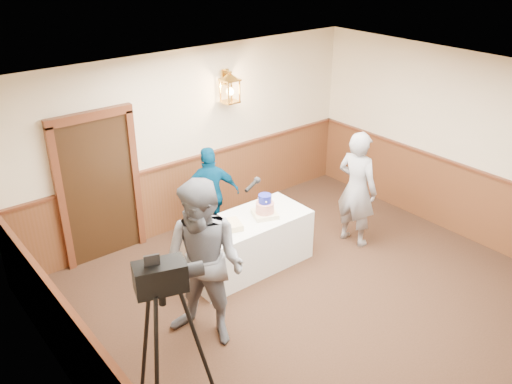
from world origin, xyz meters
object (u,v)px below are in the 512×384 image
(tiered_cake, at_px, (265,208))
(sheet_cake_green, at_px, (201,233))
(baker, at_px, (357,189))
(assistant_p, at_px, (211,195))
(sheet_cake_yellow, at_px, (226,226))
(display_table, at_px, (247,243))
(interviewer, at_px, (204,265))
(tv_camera_rig, at_px, (168,355))

(tiered_cake, xyz_separation_m, sheet_cake_green, (-0.98, 0.12, -0.09))
(sheet_cake_green, height_order, baker, baker)
(assistant_p, bearing_deg, baker, 160.43)
(tiered_cake, xyz_separation_m, sheet_cake_yellow, (-0.62, 0.05, -0.09))
(display_table, bearing_deg, interviewer, -145.26)
(interviewer, distance_m, baker, 3.00)
(tiered_cake, xyz_separation_m, baker, (1.43, -0.39, 0.01))
(sheet_cake_green, distance_m, interviewer, 1.11)
(display_table, height_order, tiered_cake, tiered_cake)
(interviewer, distance_m, assistant_p, 2.26)
(tv_camera_rig, bearing_deg, baker, 34.63)
(display_table, distance_m, tv_camera_rig, 2.80)
(tiered_cake, distance_m, baker, 1.48)
(sheet_cake_yellow, distance_m, interviewer, 1.27)
(tiered_cake, distance_m, sheet_cake_green, 0.99)
(tiered_cake, bearing_deg, sheet_cake_yellow, 175.50)
(assistant_p, height_order, tv_camera_rig, tv_camera_rig)
(display_table, bearing_deg, sheet_cake_green, 175.89)
(display_table, xyz_separation_m, interviewer, (-1.27, -0.88, 0.63))
(interviewer, bearing_deg, tv_camera_rig, -78.04)
(display_table, height_order, tv_camera_rig, tv_camera_rig)
(sheet_cake_yellow, xyz_separation_m, sheet_cake_green, (-0.36, 0.07, -0.00))
(interviewer, height_order, baker, interviewer)
(tiered_cake, height_order, interviewer, interviewer)
(interviewer, relative_size, tv_camera_rig, 1.11)
(interviewer, height_order, tv_camera_rig, interviewer)
(display_table, xyz_separation_m, tv_camera_rig, (-2.21, -1.66, 0.44))
(sheet_cake_yellow, bearing_deg, display_table, 3.36)
(sheet_cake_green, height_order, assistant_p, assistant_p)
(display_table, height_order, assistant_p, assistant_p)
(display_table, relative_size, sheet_cake_green, 5.52)
(sheet_cake_green, bearing_deg, assistant_p, 49.41)
(tiered_cake, height_order, sheet_cake_yellow, tiered_cake)
(display_table, relative_size, tv_camera_rig, 0.99)
(display_table, xyz_separation_m, sheet_cake_green, (-0.72, 0.05, 0.41))
(display_table, xyz_separation_m, tiered_cake, (0.26, -0.07, 0.50))
(tiered_cake, xyz_separation_m, tv_camera_rig, (-2.47, -1.59, -0.06))
(sheet_cake_green, relative_size, interviewer, 0.16)
(tv_camera_rig, bearing_deg, sheet_cake_yellow, 59.15)
(sheet_cake_green, bearing_deg, tv_camera_rig, -130.99)
(sheet_cake_yellow, height_order, assistant_p, assistant_p)
(display_table, bearing_deg, baker, -15.35)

